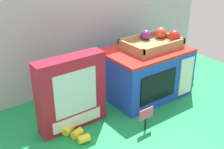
% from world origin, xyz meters
% --- Properties ---
extents(ground_plane, '(1.70, 1.70, 0.00)m').
position_xyz_m(ground_plane, '(0.00, 0.00, 0.00)').
color(ground_plane, '#198C47').
rests_on(ground_plane, ground).
extents(display_back_panel, '(1.61, 0.03, 0.74)m').
position_xyz_m(display_back_panel, '(0.00, 0.28, 0.37)').
color(display_back_panel, '#B7BABF').
rests_on(display_back_panel, ground).
extents(toy_microwave, '(0.40, 0.28, 0.23)m').
position_xyz_m(toy_microwave, '(0.20, 0.01, 0.12)').
color(toy_microwave, blue).
rests_on(toy_microwave, ground).
extents(food_groups_crate, '(0.27, 0.18, 0.08)m').
position_xyz_m(food_groups_crate, '(0.25, 0.01, 0.26)').
color(food_groups_crate, '#A37F51').
rests_on(food_groups_crate, toy_microwave).
extents(cookie_set_box, '(0.28, 0.07, 0.30)m').
position_xyz_m(cookie_set_box, '(-0.22, -0.03, 0.15)').
color(cookie_set_box, '#B2192D').
rests_on(cookie_set_box, ground).
extents(price_sign, '(0.07, 0.01, 0.10)m').
position_xyz_m(price_sign, '(-0.01, -0.23, 0.07)').
color(price_sign, black).
rests_on(price_sign, ground).
extents(loose_toy_banana, '(0.07, 0.13, 0.03)m').
position_xyz_m(loose_toy_banana, '(-0.26, -0.10, 0.02)').
color(loose_toy_banana, yellow).
rests_on(loose_toy_banana, ground).
extents(loose_toy_apple, '(0.06, 0.06, 0.06)m').
position_xyz_m(loose_toy_apple, '(0.46, -0.05, 0.03)').
color(loose_toy_apple, red).
rests_on(loose_toy_apple, ground).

